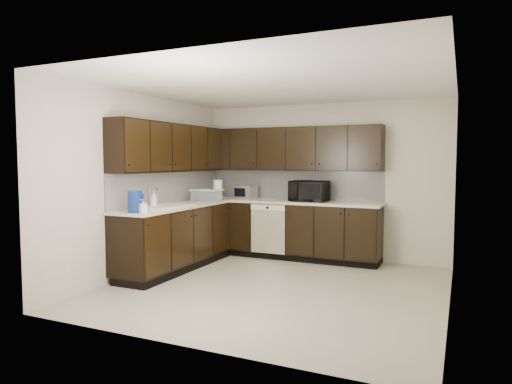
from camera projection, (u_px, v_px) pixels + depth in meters
floor at (276, 287)px, 5.69m from camera, size 4.00×4.00×0.00m
ceiling at (276, 85)px, 5.52m from camera, size 4.00×4.00×0.00m
wall_back at (322, 181)px, 7.42m from camera, size 4.00×0.02×2.50m
wall_left at (144, 184)px, 6.43m from camera, size 0.02×4.00×2.50m
wall_right at (453, 192)px, 4.78m from camera, size 0.02×4.00×2.50m
wall_front at (186, 201)px, 3.79m from camera, size 4.00×0.02×2.50m
lower_cabinets at (242, 236)px, 7.09m from camera, size 3.00×2.80×0.90m
countertop at (242, 203)px, 7.05m from camera, size 3.03×2.83×0.04m
backsplash at (236, 186)px, 7.31m from camera, size 3.00×2.80×0.48m
upper_cabinets at (239, 149)px, 7.12m from camera, size 3.00×2.80×0.70m
dishwasher at (268, 226)px, 7.23m from camera, size 0.58×0.04×0.78m
sink at (163, 211)px, 6.31m from camera, size 0.54×0.82×0.42m
microwave at (309, 191)px, 7.19m from camera, size 0.59×0.41×0.32m
soap_bottle_a at (143, 206)px, 5.60m from camera, size 0.10×0.10×0.17m
soap_bottle_b at (154, 198)px, 6.33m from camera, size 0.11×0.11×0.24m
toaster_oven at (245, 192)px, 7.72m from camera, size 0.39×0.31×0.22m
storage_bin at (207, 195)px, 7.33m from camera, size 0.50×0.42×0.17m
blue_pitcher at (135, 202)px, 5.64m from camera, size 0.23×0.23×0.27m
teal_tumbler at (213, 195)px, 7.32m from camera, size 0.11×0.11×0.19m
paper_towel_roll at (218, 190)px, 7.49m from camera, size 0.17×0.17×0.32m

